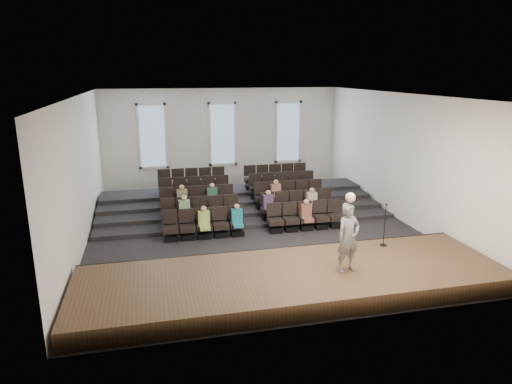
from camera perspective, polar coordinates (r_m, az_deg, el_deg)
ground at (r=17.48m, az=-0.40°, el=-4.56°), size 14.00×14.00×0.00m
ceiling at (r=16.50m, az=-0.43°, el=12.08°), size 12.00×14.00×0.02m
wall_back at (r=23.61m, az=-4.22°, el=6.77°), size 12.00×0.04×5.00m
wall_front at (r=10.31m, az=8.31°, el=-4.05°), size 12.00×0.04×5.00m
wall_left at (r=16.58m, az=-21.17°, el=2.33°), size 0.04×14.00×5.00m
wall_right at (r=19.05m, az=17.59°, el=4.16°), size 0.04×14.00×5.00m
stage at (r=12.83m, az=4.76°, el=-10.88°), size 11.80×3.60×0.50m
stage_lip at (r=14.37m, az=2.58°, el=-7.92°), size 11.80×0.06×0.52m
risers at (r=20.37m, az=-2.38°, el=-1.15°), size 11.80×4.80×0.60m
seating_rows at (r=18.70m, az=-1.45°, el=-1.06°), size 6.80×4.70×1.67m
windows at (r=23.52m, az=-4.21°, el=7.23°), size 8.44×0.10×3.24m
audience at (r=17.58m, az=-1.62°, el=-1.60°), size 5.45×2.64×1.10m
speaker at (r=12.64m, az=11.46°, el=-5.60°), size 0.79×0.61×1.91m
mic_stand at (r=14.87m, az=15.72°, el=-4.96°), size 0.23×0.23×1.38m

